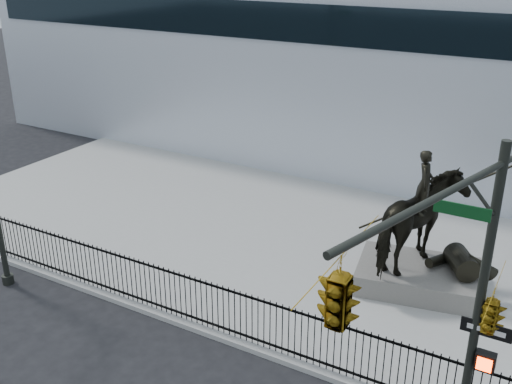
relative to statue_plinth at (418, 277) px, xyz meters
The scene contains 7 objects.
ground 7.72m from the statue_plinth, 125.20° to the right, with size 120.00×120.00×0.00m, color black.
plaza 4.52m from the statue_plinth, behind, with size 30.00×12.00×0.15m, color #9B9A98.
building 14.95m from the statue_plinth, 107.96° to the left, with size 44.00×14.00×9.00m, color silver.
picket_fence 6.74m from the statue_plinth, 131.35° to the right, with size 22.10×0.10×1.50m.
statue_plinth is the anchor object (origin of this frame).
equestrian_statue 1.78m from the statue_plinth, 10.91° to the left, with size 4.61×3.30×3.96m.
traffic_signal_right 9.59m from the statue_plinth, 76.30° to the right, with size 2.17×6.86×7.00m.
Camera 1 is at (8.13, -10.20, 10.04)m, focal length 42.00 mm.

